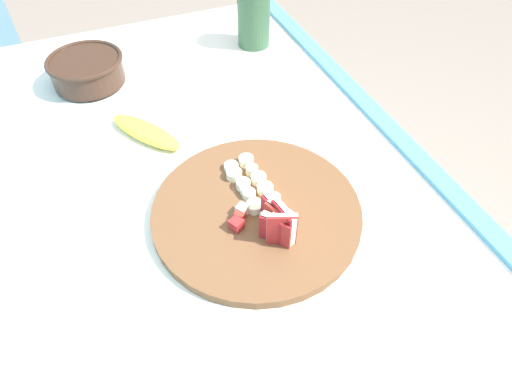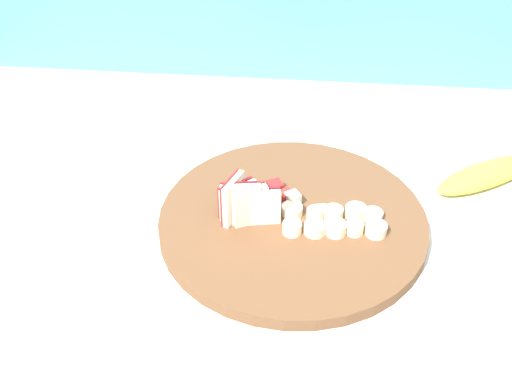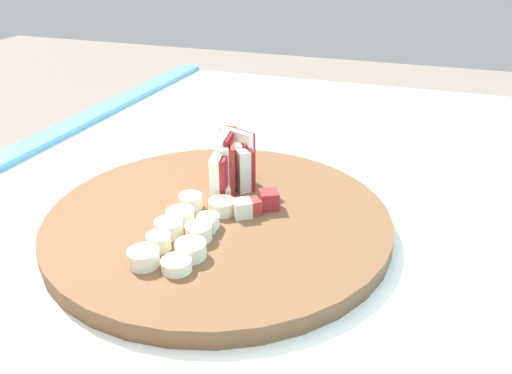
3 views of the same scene
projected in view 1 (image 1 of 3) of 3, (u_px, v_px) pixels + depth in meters
name	position (u px, v px, depth m)	size (l,w,h in m)	color
ground	(241.00, 374.00, 1.45)	(10.00, 10.00, 0.00)	gray
tiled_countertop	(236.00, 308.00, 1.13)	(1.42, 0.78, 0.90)	silver
tile_backsplash	(21.00, 309.00, 0.81)	(2.40, 0.04, 1.47)	#4C8EB2
cutting_board	(256.00, 211.00, 0.76)	(0.36, 0.36, 0.02)	brown
apple_wedge_fan	(278.00, 223.00, 0.69)	(0.08, 0.05, 0.06)	maroon
apple_dice_pile	(244.00, 214.00, 0.73)	(0.09, 0.08, 0.02)	#EFE5CC
banana_slice_rows	(251.00, 182.00, 0.79)	(0.14, 0.07, 0.02)	white
ceramic_bowl	(87.00, 69.00, 1.01)	(0.17, 0.17, 0.07)	#382319
banana_peel	(146.00, 132.00, 0.90)	(0.18, 0.05, 0.02)	gold
small_jar	(254.00, 19.00, 1.12)	(0.08, 0.08, 0.14)	#335638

